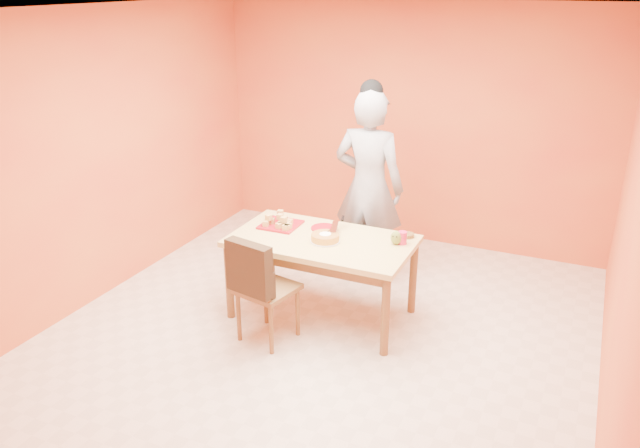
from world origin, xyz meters
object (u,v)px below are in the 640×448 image
at_px(dining_table, 322,248).
at_px(checker_tin, 408,235).
at_px(magenta_glass, 402,238).
at_px(red_dinner_plate, 324,228).
at_px(person, 369,188).
at_px(sponge_cake, 325,237).
at_px(egg_ornament, 396,238).
at_px(dining_chair, 266,287).
at_px(pastry_platter, 281,225).

bearing_deg(dining_table, checker_tin, 27.15).
bearing_deg(magenta_glass, red_dinner_plate, 177.75).
height_order(person, sponge_cake, person).
distance_m(person, egg_ornament, 0.94).
bearing_deg(sponge_cake, magenta_glass, 20.47).
distance_m(dining_table, magenta_glass, 0.72).
relative_size(dining_table, dining_chair, 1.66).
bearing_deg(sponge_cake, red_dinner_plate, 116.37).
relative_size(dining_chair, pastry_platter, 2.84).
xyz_separation_m(pastry_platter, egg_ornament, (1.11, 0.03, 0.05)).
distance_m(person, checker_tin, 0.83).
distance_m(pastry_platter, egg_ornament, 1.11).
distance_m(person, sponge_cake, 0.97).
height_order(person, magenta_glass, person).
xyz_separation_m(person, egg_ornament, (0.54, -0.76, -0.15)).
bearing_deg(pastry_platter, red_dinner_plate, 13.48).
bearing_deg(pastry_platter, sponge_cake, -17.66).
xyz_separation_m(dining_chair, red_dinner_plate, (0.17, 0.79, 0.27)).
relative_size(sponge_cake, magenta_glass, 2.21).
xyz_separation_m(sponge_cake, egg_ornament, (0.58, 0.20, 0.02)).
distance_m(red_dinner_plate, checker_tin, 0.77).
bearing_deg(sponge_cake, person, 87.30).
bearing_deg(person, egg_ornament, 125.52).
distance_m(pastry_platter, sponge_cake, 0.56).
height_order(dining_table, red_dinner_plate, red_dinner_plate).
bearing_deg(egg_ornament, red_dinner_plate, -166.50).
distance_m(sponge_cake, magenta_glass, 0.67).
bearing_deg(dining_table, sponge_cake, -42.13).
bearing_deg(person, magenta_glass, 129.13).
bearing_deg(checker_tin, pastry_platter, -168.80).
bearing_deg(dining_chair, egg_ornament, 50.45).
bearing_deg(pastry_platter, person, 53.89).
xyz_separation_m(sponge_cake, checker_tin, (0.63, 0.40, -0.02)).
bearing_deg(sponge_cake, dining_table, 137.87).
bearing_deg(red_dinner_plate, egg_ornament, -5.31).
height_order(dining_table, pastry_platter, pastry_platter).
distance_m(egg_ornament, magenta_glass, 0.06).
bearing_deg(dining_table, pastry_platter, 165.82).
bearing_deg(red_dinner_plate, pastry_platter, -166.52).
xyz_separation_m(pastry_platter, red_dinner_plate, (0.40, 0.10, -0.00)).
xyz_separation_m(pastry_platter, sponge_cake, (0.53, -0.17, 0.03)).
relative_size(person, magenta_glass, 17.53).
relative_size(magenta_glass, checker_tin, 0.99).
distance_m(pastry_platter, magenta_glass, 1.16).
bearing_deg(dining_table, dining_chair, -113.52).
bearing_deg(egg_ornament, checker_tin, 95.81).
height_order(sponge_cake, checker_tin, sponge_cake).
xyz_separation_m(person, sponge_cake, (-0.05, -0.95, -0.18)).
relative_size(person, pastry_platter, 5.74).
relative_size(pastry_platter, magenta_glass, 3.05).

